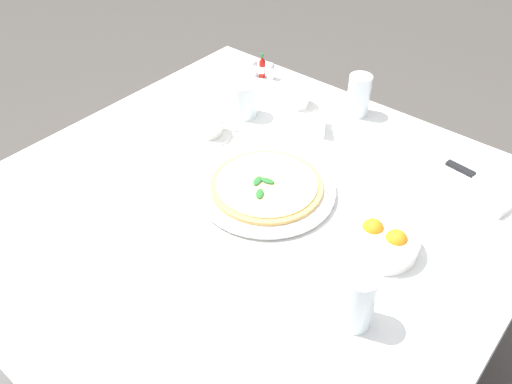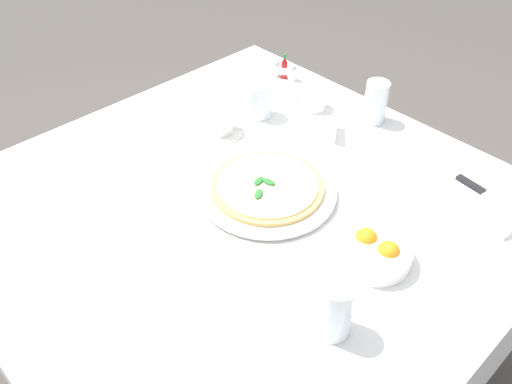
{
  "view_description": "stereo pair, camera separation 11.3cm",
  "coord_description": "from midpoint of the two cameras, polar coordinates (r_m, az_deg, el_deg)",
  "views": [
    {
      "loc": [
        0.62,
        -0.7,
        1.56
      ],
      "look_at": [
        0.01,
        0.03,
        0.74
      ],
      "focal_mm": 36.91,
      "sensor_mm": 36.0,
      "label": 1
    },
    {
      "loc": [
        0.7,
        -0.62,
        1.56
      ],
      "look_at": [
        0.01,
        0.03,
        0.74
      ],
      "focal_mm": 36.91,
      "sensor_mm": 36.0,
      "label": 2
    }
  ],
  "objects": [
    {
      "name": "pizza_plate",
      "position": [
        1.28,
        -1.37,
        0.21
      ],
      "size": [
        0.34,
        0.34,
        0.02
      ],
      "color": "white",
      "rests_on": "dining_table"
    },
    {
      "name": "coffee_cup_back_corner",
      "position": [
        1.59,
        2.32,
        10.01
      ],
      "size": [
        0.13,
        0.13,
        0.06
      ],
      "color": "white",
      "rests_on": "dining_table"
    },
    {
      "name": "citrus_bowl",
      "position": [
        1.15,
        10.94,
        -5.38
      ],
      "size": [
        0.15,
        0.15,
        0.06
      ],
      "color": "white",
      "rests_on": "dining_table"
    },
    {
      "name": "ground_plane",
      "position": [
        1.82,
        -2.72,
        -18.47
      ],
      "size": [
        8.0,
        8.0,
        0.0
      ],
      "primitive_type": "plane",
      "color": "#4C4742"
    },
    {
      "name": "dinner_knife",
      "position": [
        1.38,
        20.89,
        1.33
      ],
      "size": [
        0.2,
        0.04,
        0.01
      ],
      "rotation": [
        0.0,
        0.0,
        -0.12
      ],
      "color": "silver",
      "rests_on": "napkin_folded"
    },
    {
      "name": "water_glass_far_right",
      "position": [
        1.55,
        -3.4,
        9.7
      ],
      "size": [
        0.08,
        0.08,
        0.1
      ],
      "color": "white",
      "rests_on": "dining_table"
    },
    {
      "name": "water_glass_right_edge",
      "position": [
        1.56,
        8.99,
        10.04
      ],
      "size": [
        0.07,
        0.07,
        0.12
      ],
      "color": "white",
      "rests_on": "dining_table"
    },
    {
      "name": "coffee_cup_far_left",
      "position": [
        1.47,
        -7.38,
        7.11
      ],
      "size": [
        0.13,
        0.13,
        0.07
      ],
      "color": "white",
      "rests_on": "dining_table"
    },
    {
      "name": "hot_sauce_bottle",
      "position": [
        1.75,
        -1.21,
        13.3
      ],
      "size": [
        0.02,
        0.02,
        0.08
      ],
      "color": "#B7140F",
      "rests_on": "dining_table"
    },
    {
      "name": "menu_card",
      "position": [
        1.49,
        5.11,
        7.53
      ],
      "size": [
        0.06,
        0.07,
        0.06
      ],
      "rotation": [
        0.0,
        0.0,
        5.39
      ],
      "color": "white",
      "rests_on": "dining_table"
    },
    {
      "name": "dining_table",
      "position": [
        1.34,
        -3.52,
        -5.19
      ],
      "size": [
        1.21,
        1.21,
        0.72
      ],
      "color": "white",
      "rests_on": "ground_plane"
    },
    {
      "name": "pizza",
      "position": [
        1.27,
        -1.39,
        0.68
      ],
      "size": [
        0.27,
        0.27,
        0.02
      ],
      "color": "#DBAD60",
      "rests_on": "pizza_plate"
    },
    {
      "name": "pepper_shaker",
      "position": [
        1.76,
        -2.13,
        13.19
      ],
      "size": [
        0.03,
        0.03,
        0.06
      ],
      "color": "white",
      "rests_on": "dining_table"
    },
    {
      "name": "salt_shaker",
      "position": [
        1.75,
        -0.27,
        12.89
      ],
      "size": [
        0.03,
        0.03,
        0.06
      ],
      "color": "white",
      "rests_on": "dining_table"
    },
    {
      "name": "napkin_folded",
      "position": [
        1.39,
        20.65,
        0.94
      ],
      "size": [
        0.24,
        0.18,
        0.02
      ],
      "rotation": [
        0.0,
        0.0,
        -0.24
      ],
      "color": "white",
      "rests_on": "dining_table"
    },
    {
      "name": "water_glass_near_right",
      "position": [
        0.99,
        7.64,
        -11.9
      ],
      "size": [
        0.07,
        0.07,
        0.13
      ],
      "color": "white",
      "rests_on": "dining_table"
    }
  ]
}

